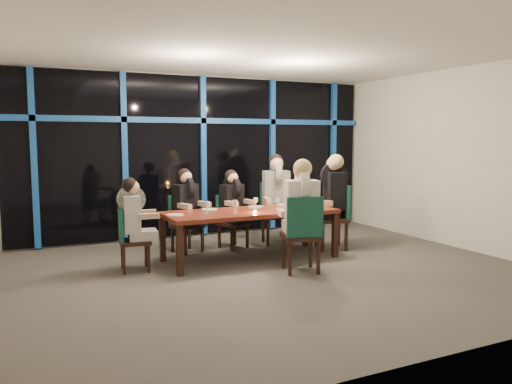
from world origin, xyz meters
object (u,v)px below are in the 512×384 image
Objects in this scene: chair_end_left at (129,236)px; water_pitcher at (301,201)px; wine_bottle at (308,199)px; dining_table at (250,215)px; chair_far_mid at (230,218)px; chair_far_right at (275,209)px; diner_far_mid at (233,197)px; diner_far_right at (277,186)px; diner_far_left at (187,198)px; diner_near_mid at (301,199)px; chair_end_right at (337,213)px; chair_far_left at (184,220)px; chair_near_mid at (303,230)px; diner_end_left at (134,210)px; diner_end_right at (332,188)px.

chair_end_left is 2.66m from water_pitcher.
chair_end_left is 2.82m from wine_bottle.
chair_far_mid is at bearing 87.17° from dining_table.
diner_far_mid is (-0.84, -0.09, 0.26)m from chair_far_right.
water_pitcher is (-0.06, -0.93, -0.16)m from diner_far_right.
wine_bottle is (0.08, -0.97, 0.29)m from chair_far_right.
diner_far_left is 2.10m from diner_near_mid.
chair_end_right is 1.14m from diner_far_right.
chair_far_left is 1.71m from diner_far_right.
chair_far_right is at bearing -90.91° from chair_near_mid.
diner_far_right is at bearing -91.10° from diner_near_mid.
diner_far_mid reaches higher than dining_table.
chair_far_left is at bearing -44.73° from chair_end_left.
diner_end_left is (-0.98, -0.86, 0.33)m from chair_far_left.
chair_far_mid is at bearing -65.94° from chair_near_mid.
chair_end_left is 2.84m from diner_far_right.
diner_far_left reaches higher than chair_far_mid.
diner_end_left is (-2.03, 1.11, 0.26)m from chair_near_mid.
chair_near_mid is at bearing -81.18° from diner_far_left.
water_pitcher is at bearing -66.96° from diner_far_mid.
diner_near_mid is at bearing -93.18° from diner_far_right.
diner_far_right is (0.89, 0.83, 0.33)m from dining_table.
diner_far_right is 2.72m from diner_end_left.
diner_end_right is at bearing -83.65° from diner_end_left.
diner_far_mid is at bearing -62.14° from chair_end_left.
diner_far_right is (-0.72, 0.78, 0.42)m from chair_end_right.
water_pitcher is at bearing -61.90° from chair_end_right.
water_pitcher is (0.52, 0.93, 0.26)m from chair_near_mid.
dining_table is at bearing 151.64° from water_pitcher.
diner_far_right is (1.64, -0.11, 0.50)m from chair_far_left.
chair_end_right is 0.43m from diner_end_right.
chair_far_right is 1.00× the size of chair_near_mid.
chair_end_right is at bearing -32.74° from diner_far_right.
chair_far_mid is (0.79, -0.04, -0.01)m from chair_far_left.
chair_near_mid reaches higher than chair_far_mid.
chair_far_mid is 1.78m from chair_end_right.
chair_far_left reaches higher than chair_far_mid.
diner_end_left is (-2.64, -0.84, 0.25)m from chair_far_right.
diner_far_left is at bearing 151.76° from wine_bottle.
diner_far_mid is (1.87, 0.74, 0.36)m from chair_end_left.
chair_far_mid is 1.77m from diner_end_right.
dining_table is 1.56m from diner_end_right.
diner_end_left is 0.83× the size of diner_end_right.
diner_near_mid is (0.26, -1.77, 0.15)m from diner_far_mid.
water_pitcher is (2.63, -0.19, 0.36)m from chair_end_left.
chair_far_mid is 1.04× the size of diner_end_left.
diner_end_right reaches higher than chair_far_mid.
chair_far_left is 0.38m from diner_far_left.
dining_table is at bearing 177.02° from wine_bottle.
chair_near_mid reaches higher than chair_end_left.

